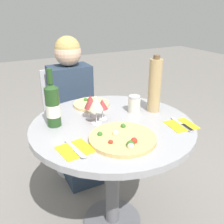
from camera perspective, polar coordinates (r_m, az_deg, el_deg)
name	(u,v)px	position (r m, az deg, el deg)	size (l,w,h in m)	color
ground_plane	(112,221)	(1.94, 0.07, -23.70)	(12.00, 12.00, 0.00)	gray
dining_table	(112,143)	(1.53, 0.08, -7.20)	(0.96, 0.96, 0.78)	slate
chair_behind_diner	(70,123)	(2.27, -9.50, -2.39)	(0.39, 0.39, 0.91)	silver
seated_diner	(75,116)	(2.09, -8.48, -0.90)	(0.33, 0.44, 1.20)	#28384C
pizza_large	(123,138)	(1.28, 2.46, -6.03)	(0.35, 0.35, 0.05)	#DBB26B
pizza_small_far	(91,104)	(1.72, -4.80, 1.88)	(0.24, 0.24, 0.05)	#E5C17F
wine_bottle	(53,105)	(1.43, -13.40, 1.54)	(0.08, 0.08, 0.33)	#23471E
tall_carafe	(155,85)	(1.60, 9.75, 6.02)	(0.08, 0.08, 0.36)	tan
sugar_shaker	(134,104)	(1.60, 5.11, 1.83)	(0.08, 0.08, 0.11)	silver
wine_glass_front_left	(96,103)	(1.41, -3.68, 2.04)	(0.08, 0.08, 0.17)	silver
wine_glass_center	(102,105)	(1.48, -2.24, 1.72)	(0.07, 0.07, 0.13)	silver
wine_glass_back_left	(90,102)	(1.49, -4.95, 2.28)	(0.08, 0.08, 0.15)	silver
place_setting_left	(75,149)	(1.22, -8.37, -8.47)	(0.17, 0.19, 0.01)	yellow
place_setting_right	(182,125)	(1.49, 15.65, -2.89)	(0.17, 0.19, 0.01)	yellow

